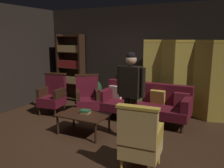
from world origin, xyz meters
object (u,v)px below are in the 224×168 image
object	(u,v)px
bookshelf	(71,66)
coffee_table	(83,116)
folding_screen	(184,78)
velvet_couch	(145,102)
armchair_wing_left	(53,95)
potted_plant	(94,91)
armchair_gilt_accent	(140,139)
standing_figure	(131,88)
book_green_cloth	(85,111)
armchair_wing_right	(88,97)
book_tan_leather	(85,112)

from	to	relation	value
bookshelf	coffee_table	distance (m)	2.89
folding_screen	bookshelf	distance (m)	3.44
folding_screen	velvet_couch	distance (m)	1.13
coffee_table	armchair_wing_left	xyz separation A→B (m)	(-1.47, 0.77, 0.12)
velvet_couch	coffee_table	size ratio (longest dim) A/B	2.12
velvet_couch	potted_plant	distance (m)	1.74
armchair_gilt_accent	standing_figure	xyz separation A→B (m)	(-0.53, 0.91, 0.54)
standing_figure	book_green_cloth	xyz separation A→B (m)	(-0.96, -0.10, -0.55)
armchair_wing_right	potted_plant	bearing A→B (deg)	111.17
velvet_couch	potted_plant	world-z (taller)	velvet_couch
armchair_wing_left	velvet_couch	bearing A→B (deg)	14.26
bookshelf	folding_screen	bearing A→B (deg)	-0.95
folding_screen	velvet_couch	bearing A→B (deg)	-137.19
folding_screen	armchair_gilt_accent	bearing A→B (deg)	-91.66
velvet_couch	coffee_table	world-z (taller)	velvet_couch
standing_figure	armchair_gilt_accent	bearing A→B (deg)	-59.48
coffee_table	potted_plant	xyz separation A→B (m)	(-0.85, 1.78, 0.07)
armchair_gilt_accent	potted_plant	distance (m)	3.44
standing_figure	potted_plant	world-z (taller)	standing_figure
armchair_gilt_accent	book_green_cloth	size ratio (longest dim) A/B	5.51
armchair_wing_right	standing_figure	world-z (taller)	standing_figure
bookshelf	velvet_couch	world-z (taller)	bookshelf
armchair_wing_right	book_tan_leather	size ratio (longest dim) A/B	5.67
folding_screen	book_green_cloth	xyz separation A→B (m)	(-1.57, -1.98, -0.51)
potted_plant	book_tan_leather	bearing A→B (deg)	-63.53
folding_screen	book_green_cloth	size ratio (longest dim) A/B	11.25
bookshelf	book_green_cloth	distance (m)	2.82
coffee_table	armchair_wing_left	size ratio (longest dim) A/B	0.96
coffee_table	armchair_wing_right	xyz separation A→B (m)	(-0.55, 1.00, 0.12)
armchair_gilt_accent	book_tan_leather	size ratio (longest dim) A/B	5.67
folding_screen	armchair_gilt_accent	world-z (taller)	folding_screen
armchair_wing_right	book_green_cloth	world-z (taller)	armchair_wing_right
armchair_wing_left	book_tan_leather	xyz separation A→B (m)	(1.47, -0.71, -0.05)
bookshelf	armchair_gilt_accent	xyz separation A→B (m)	(3.35, -2.84, -0.58)
folding_screen	coffee_table	world-z (taller)	folding_screen
folding_screen	book_green_cloth	distance (m)	2.58
standing_figure	potted_plant	bearing A→B (deg)	138.34
bookshelf	armchair_wing_left	world-z (taller)	bookshelf
armchair_wing_left	book_green_cloth	distance (m)	1.64
armchair_wing_left	book_tan_leather	size ratio (longest dim) A/B	5.67
bookshelf	book_green_cloth	world-z (taller)	bookshelf
armchair_wing_right	potted_plant	distance (m)	0.84
bookshelf	armchair_gilt_accent	bearing A→B (deg)	-40.25
bookshelf	standing_figure	xyz separation A→B (m)	(2.82, -1.93, -0.05)
book_green_cloth	bookshelf	bearing A→B (deg)	132.45
book_green_cloth	standing_figure	bearing A→B (deg)	5.98
armchair_gilt_accent	standing_figure	size ratio (longest dim) A/B	0.61
coffee_table	armchair_wing_right	world-z (taller)	armchair_wing_right
bookshelf	book_tan_leather	bearing A→B (deg)	-47.55
book_tan_leather	book_green_cloth	world-z (taller)	book_green_cloth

